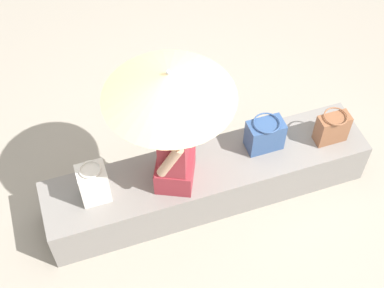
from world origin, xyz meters
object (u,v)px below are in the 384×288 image
object	(u,v)px
parasol	(169,85)
shoulder_bag_spare	(265,135)
person_seated	(174,147)
tote_bag_canvas	(94,184)
handbag_black	(332,128)

from	to	relation	value
parasol	shoulder_bag_spare	world-z (taller)	parasol
person_seated	tote_bag_canvas	xyz separation A→B (m)	(-0.62, 0.03, -0.22)
handbag_black	tote_bag_canvas	distance (m)	1.95
person_seated	parasol	distance (m)	0.62
person_seated	shoulder_bag_spare	world-z (taller)	person_seated
person_seated	tote_bag_canvas	world-z (taller)	person_seated
shoulder_bag_spare	parasol	bearing A→B (deg)	-175.96
handbag_black	tote_bag_canvas	world-z (taller)	tote_bag_canvas
handbag_black	parasol	bearing A→B (deg)	177.83
person_seated	tote_bag_canvas	bearing A→B (deg)	177.23
handbag_black	shoulder_bag_spare	xyz separation A→B (m)	(-0.55, 0.11, 0.00)
tote_bag_canvas	shoulder_bag_spare	distance (m)	1.40
shoulder_bag_spare	tote_bag_canvas	bearing A→B (deg)	-178.09
parasol	person_seated	bearing A→B (deg)	-57.74
parasol	tote_bag_canvas	world-z (taller)	parasol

